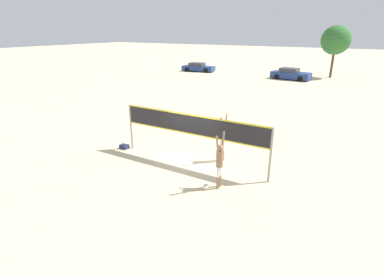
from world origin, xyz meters
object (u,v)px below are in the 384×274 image
at_px(parked_car_near, 290,74).
at_px(tree_left_cluster, 336,40).
at_px(player_spiker, 220,160).
at_px(gear_bag, 124,147).
at_px(volleyball, 206,187).
at_px(parked_car_mid, 198,67).
at_px(player_blocker, 223,137).
at_px(volleyball_net, 192,128).

bearing_deg(parked_car_near, tree_left_cluster, 51.18).
xyz_separation_m(player_spiker, gear_bag, (-6.16, 1.22, -1.12)).
xyz_separation_m(volleyball, parked_car_near, (-3.76, 29.63, 0.52)).
bearing_deg(player_spiker, parked_car_mid, 30.76).
bearing_deg(player_blocker, player_spiker, 21.95).
distance_m(player_spiker, parked_car_near, 29.53).
relative_size(volleyball_net, volleyball, 31.54).
xyz_separation_m(volleyball_net, player_blocker, (1.13, 0.96, -0.54)).
relative_size(player_blocker, gear_bag, 5.04).
xyz_separation_m(player_spiker, player_blocker, (-0.98, 2.43, -0.01)).
distance_m(volleyball_net, tree_left_cluster, 32.20).
bearing_deg(player_blocker, volleyball_net, -49.78).
bearing_deg(volleyball, gear_bag, 164.32).
xyz_separation_m(parked_car_mid, tree_left_cluster, (17.83, 3.53, 4.07)).
xyz_separation_m(player_blocker, parked_car_mid, (-16.84, 27.51, -0.63)).
relative_size(volleyball, parked_car_mid, 0.05).
bearing_deg(tree_left_cluster, gear_bag, -100.83).
distance_m(volleyball, parked_car_mid, 35.00).
height_order(volleyball_net, volleyball, volleyball_net).
height_order(parked_car_near, tree_left_cluster, tree_left_cluster).
relative_size(gear_bag, parked_car_near, 0.09).
relative_size(volleyball_net, player_spiker, 3.25).
bearing_deg(player_spiker, gear_bag, 78.76).
distance_m(player_spiker, tree_left_cluster, 33.64).
relative_size(volleyball_net, tree_left_cluster, 1.15).
bearing_deg(parked_car_mid, volleyball_net, -67.91).
bearing_deg(parked_car_mid, parked_car_near, -9.77).
height_order(parked_car_near, parked_car_mid, parked_car_near).
distance_m(player_blocker, tree_left_cluster, 31.24).
relative_size(volleyball_net, parked_car_near, 1.53).
distance_m(volleyball, gear_bag, 6.00).
relative_size(volleyball_net, gear_bag, 16.53).
xyz_separation_m(volleyball_net, parked_car_mid, (-15.71, 28.47, -1.17)).
distance_m(volleyball_net, parked_car_mid, 32.54).
relative_size(volleyball, tree_left_cluster, 0.04).
bearing_deg(parked_car_near, volleyball, -77.19).
relative_size(gear_bag, parked_car_mid, 0.09).
bearing_deg(gear_bag, volleyball_net, 3.51).
height_order(volleyball_net, player_spiker, volleyball_net).
relative_size(player_spiker, gear_bag, 5.08).
xyz_separation_m(player_spiker, parked_car_mid, (-17.82, 29.94, -0.64)).
xyz_separation_m(player_blocker, parked_car_near, (-3.16, 26.80, -0.57)).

